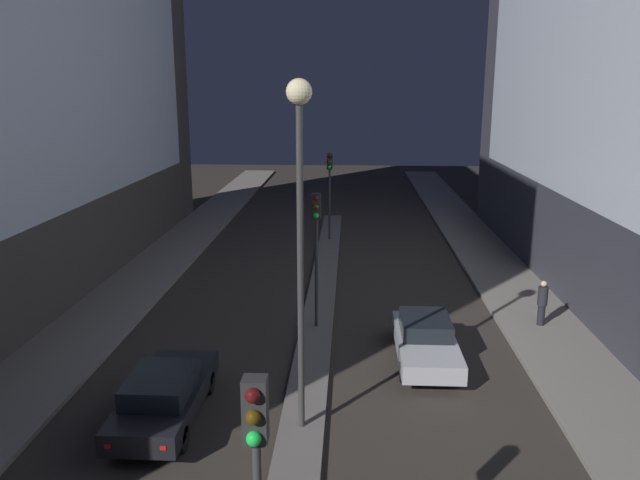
{
  "coord_description": "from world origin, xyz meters",
  "views": [
    {
      "loc": [
        1.19,
        -4.17,
        8.62
      ],
      "look_at": [
        -0.19,
        23.47,
        1.8
      ],
      "focal_mm": 35.0,
      "sensor_mm": 36.0,
      "label": 1
    }
  ],
  "objects_px": {
    "traffic_light_far": "(330,177)",
    "traffic_light_mid": "(316,230)",
    "street_lamp": "(300,184)",
    "car_right_lane": "(426,340)",
    "traffic_light_near": "(257,471)",
    "car_left_lane": "(165,395)",
    "pedestrian_on_right_sidewalk": "(542,302)"
  },
  "relations": [
    {
      "from": "car_left_lane",
      "to": "car_right_lane",
      "type": "distance_m",
      "value": 8.35
    },
    {
      "from": "traffic_light_far",
      "to": "traffic_light_mid",
      "type": "bearing_deg",
      "value": -90.0
    },
    {
      "from": "traffic_light_far",
      "to": "car_left_lane",
      "type": "relative_size",
      "value": 1.02
    },
    {
      "from": "pedestrian_on_right_sidewalk",
      "to": "car_left_lane",
      "type": "bearing_deg",
      "value": -149.2
    },
    {
      "from": "traffic_light_far",
      "to": "car_left_lane",
      "type": "height_order",
      "value": "traffic_light_far"
    },
    {
      "from": "traffic_light_near",
      "to": "car_right_lane",
      "type": "height_order",
      "value": "traffic_light_near"
    },
    {
      "from": "car_left_lane",
      "to": "pedestrian_on_right_sidewalk",
      "type": "distance_m",
      "value": 13.77
    },
    {
      "from": "car_left_lane",
      "to": "traffic_light_mid",
      "type": "bearing_deg",
      "value": 60.8
    },
    {
      "from": "traffic_light_near",
      "to": "traffic_light_mid",
      "type": "distance_m",
      "value": 14.08
    },
    {
      "from": "traffic_light_far",
      "to": "pedestrian_on_right_sidewalk",
      "type": "bearing_deg",
      "value": -57.35
    },
    {
      "from": "traffic_light_near",
      "to": "car_left_lane",
      "type": "height_order",
      "value": "traffic_light_near"
    },
    {
      "from": "traffic_light_near",
      "to": "traffic_light_far",
      "type": "relative_size",
      "value": 1.0
    },
    {
      "from": "street_lamp",
      "to": "car_left_lane",
      "type": "xyz_separation_m",
      "value": [
        -3.65,
        0.34,
        -5.67
      ]
    },
    {
      "from": "street_lamp",
      "to": "car_right_lane",
      "type": "distance_m",
      "value": 8.07
    },
    {
      "from": "street_lamp",
      "to": "traffic_light_near",
      "type": "bearing_deg",
      "value": -90.0
    },
    {
      "from": "car_right_lane",
      "to": "traffic_light_mid",
      "type": "bearing_deg",
      "value": 146.0
    },
    {
      "from": "traffic_light_far",
      "to": "car_left_lane",
      "type": "distance_m",
      "value": 20.37
    },
    {
      "from": "street_lamp",
      "to": "car_left_lane",
      "type": "relative_size",
      "value": 1.8
    },
    {
      "from": "traffic_light_mid",
      "to": "pedestrian_on_right_sidewalk",
      "type": "relative_size",
      "value": 2.91
    },
    {
      "from": "street_lamp",
      "to": "car_left_lane",
      "type": "height_order",
      "value": "street_lamp"
    },
    {
      "from": "traffic_light_near",
      "to": "street_lamp",
      "type": "height_order",
      "value": "street_lamp"
    },
    {
      "from": "traffic_light_near",
      "to": "traffic_light_mid",
      "type": "bearing_deg",
      "value": 90.0
    },
    {
      "from": "traffic_light_near",
      "to": "car_right_lane",
      "type": "distance_m",
      "value": 12.54
    },
    {
      "from": "traffic_light_near",
      "to": "traffic_light_mid",
      "type": "height_order",
      "value": "same"
    },
    {
      "from": "traffic_light_near",
      "to": "pedestrian_on_right_sidewalk",
      "type": "relative_size",
      "value": 2.91
    },
    {
      "from": "street_lamp",
      "to": "car_right_lane",
      "type": "relative_size",
      "value": 1.88
    },
    {
      "from": "traffic_light_far",
      "to": "pedestrian_on_right_sidewalk",
      "type": "height_order",
      "value": "traffic_light_far"
    },
    {
      "from": "street_lamp",
      "to": "car_left_lane",
      "type": "distance_m",
      "value": 6.75
    },
    {
      "from": "traffic_light_mid",
      "to": "traffic_light_far",
      "type": "bearing_deg",
      "value": 90.0
    },
    {
      "from": "street_lamp",
      "to": "pedestrian_on_right_sidewalk",
      "type": "relative_size",
      "value": 5.16
    },
    {
      "from": "street_lamp",
      "to": "car_left_lane",
      "type": "bearing_deg",
      "value": 174.67
    },
    {
      "from": "traffic_light_far",
      "to": "street_lamp",
      "type": "bearing_deg",
      "value": -90.0
    }
  ]
}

